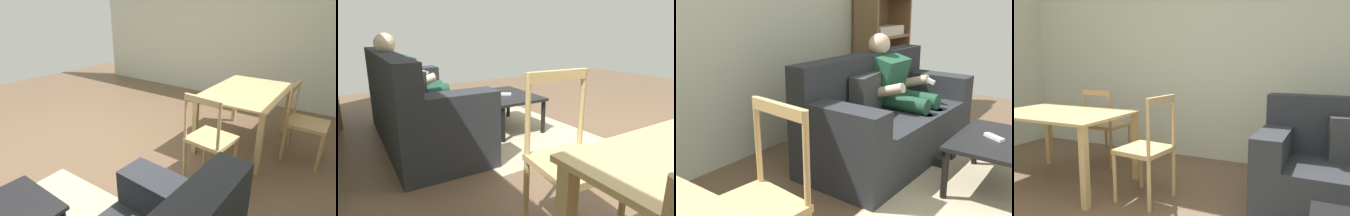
# 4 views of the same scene
# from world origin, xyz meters

# --- Properties ---
(wall_back) EXTENTS (6.69, 0.12, 2.62)m
(wall_back) POSITION_xyz_m (0.00, 2.90, 1.31)
(wall_back) COLOR beige
(wall_back) RESTS_ON ground_plane
(dining_table) EXTENTS (1.36, 0.88, 0.74)m
(dining_table) POSITION_xyz_m (-1.52, 1.46, 0.64)
(dining_table) COLOR tan
(dining_table) RESTS_ON ground_plane
(dining_chair_near_wall) EXTENTS (0.42, 0.42, 0.92)m
(dining_chair_near_wall) POSITION_xyz_m (-1.52, 2.17, 0.47)
(dining_chair_near_wall) COLOR tan
(dining_chair_near_wall) RESTS_ON ground_plane
(dining_chair_facing_couch) EXTENTS (0.46, 0.46, 0.96)m
(dining_chair_facing_couch) POSITION_xyz_m (-0.51, 1.45, 0.47)
(dining_chair_facing_couch) COLOR tan
(dining_chair_facing_couch) RESTS_ON ground_plane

